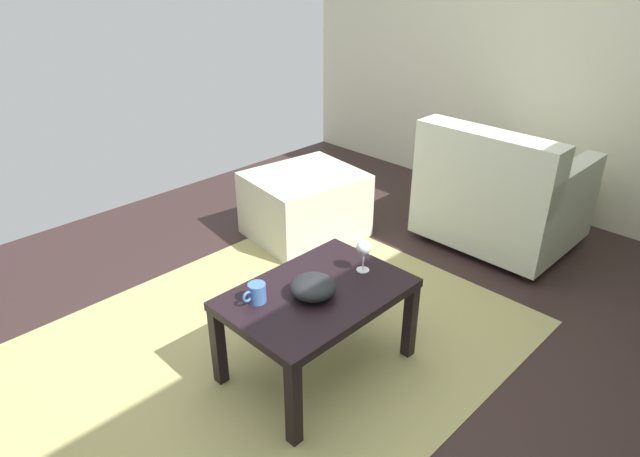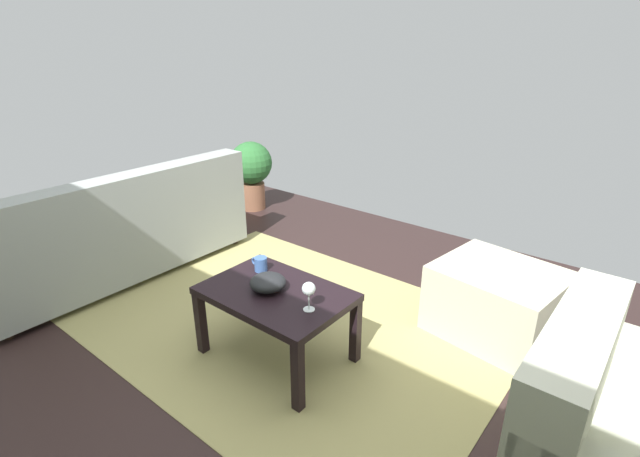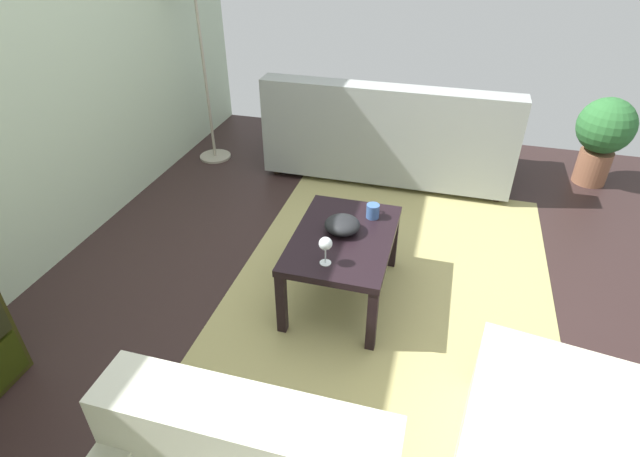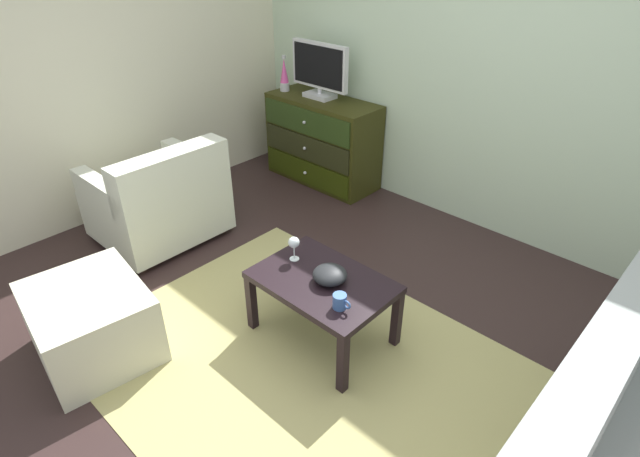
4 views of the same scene
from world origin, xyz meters
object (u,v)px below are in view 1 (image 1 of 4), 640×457
(bowl_decorative, at_px, (313,287))
(ottoman, at_px, (305,205))
(wine_glass, at_px, (364,248))
(armchair, at_px, (500,196))
(coffee_table, at_px, (317,302))
(mug, at_px, (256,293))

(bowl_decorative, distance_m, ottoman, 1.41)
(wine_glass, xyz_separation_m, armchair, (-1.42, -0.07, -0.21))
(coffee_table, distance_m, ottoman, 1.35)
(armchair, bearing_deg, coffee_table, 1.31)
(coffee_table, height_order, wine_glass, wine_glass)
(wine_glass, bearing_deg, bowl_decorative, -2.91)
(armchair, bearing_deg, bowl_decorative, 1.81)
(coffee_table, distance_m, mug, 0.28)
(coffee_table, relative_size, mug, 7.03)
(wine_glass, height_order, armchair, armchair)
(ottoman, bearing_deg, wine_glass, 59.22)
(wine_glass, relative_size, ottoman, 0.22)
(bowl_decorative, bearing_deg, coffee_table, -158.06)
(wine_glass, height_order, bowl_decorative, wine_glass)
(coffee_table, relative_size, ottoman, 1.15)
(coffee_table, distance_m, wine_glass, 0.32)
(wine_glass, xyz_separation_m, mug, (0.50, -0.15, -0.07))
(coffee_table, bearing_deg, armchair, -178.69)
(wine_glass, bearing_deg, armchair, -177.17)
(coffee_table, relative_size, wine_glass, 5.11)
(bowl_decorative, bearing_deg, wine_glass, 177.09)
(bowl_decorative, distance_m, armchair, 1.74)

